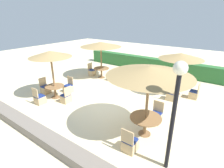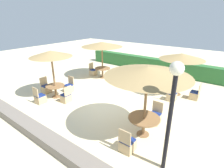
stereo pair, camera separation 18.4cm
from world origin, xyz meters
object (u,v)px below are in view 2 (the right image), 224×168
Objects in this scene: parasol_front_right at (148,72)px; patio_chair_front_left_south at (40,98)px; parasol_back_left at (102,44)px; round_table_front_right at (144,121)px; lamp_post at (173,98)px; patio_chair_back_left_west at (93,72)px; round_table_back_left at (103,70)px; patio_chair_back_left_east at (114,77)px; parasol_front_left at (51,54)px; patio_chair_front_left_west at (46,88)px; patio_chair_back_right_east at (195,95)px; patio_chair_front_right_north at (155,117)px; patio_chair_front_right_south at (127,144)px; patio_chair_back_right_south at (172,96)px; patio_chair_front_left_north at (69,88)px; parasol_back_right at (182,57)px; patio_chair_back_right_north at (182,85)px; round_table_front_left at (55,88)px; patio_chair_front_left_east at (66,97)px; round_table_back_right at (178,85)px.

parasol_front_right reaches higher than patio_chair_front_left_south.
parasol_front_right is at bearing -37.20° from parasol_back_left.
lamp_post is at bearing -40.64° from round_table_front_right.
patio_chair_back_left_west is at bearing 100.45° from patio_chair_front_left_south.
round_table_back_left is 1.20× the size of patio_chair_back_left_east.
parasol_back_left is at bearing 142.80° from parasol_front_right.
parasol_front_left is at bearing -89.67° from parasol_back_left.
patio_chair_front_left_west is (-0.99, 0.05, -2.20)m from parasol_front_left.
patio_chair_front_left_west is at bearing 120.91° from patio_chair_back_right_east.
patio_chair_front_right_south is at bearing 88.87° from patio_chair_front_right_north.
patio_chair_back_right_south is at bearing -98.21° from patio_chair_back_left_east.
patio_chair_front_left_north is (-5.49, 2.12, 0.00)m from patio_chair_front_right_south.
patio_chair_back_left_west is 6.67m from parasol_back_right.
patio_chair_back_right_north is 0.91× the size of round_table_front_left.
lamp_post is 3.57× the size of patio_chair_back_right_north.
patio_chair_front_right_north is 4.71m from patio_chair_front_left_east.
patio_chair_front_left_west is at bearing 87.33° from patio_chair_front_left_east.
patio_chair_back_left_east is 6.94m from patio_chair_front_right_south.
parasol_front_left is at bearing 87.37° from patio_chair_front_left_east.
patio_chair_front_left_east is (1.00, 0.91, 0.00)m from patio_chair_front_left_south.
patio_chair_back_left_west is at bearing -177.30° from parasol_back_right.
parasol_front_left is at bearing 153.43° from round_table_front_left.
parasol_front_right is 1.24× the size of parasol_back_right.
patio_chair_front_left_north is at bearing 169.71° from parasol_front_right.
round_table_back_right is 6.98m from round_table_front_left.
patio_chair_back_left_west and patio_chair_back_left_east have the same top height.
patio_chair_back_right_south is at bearing -86.38° from patio_chair_front_right_north.
parasol_back_left is 2.42m from patio_chair_back_left_east.
round_table_back_left is 3.23m from patio_chair_front_left_north.
patio_chair_back_left_west and patio_chair_back_right_south have the same top height.
patio_chair_front_left_east is at bearing 133.54° from patio_chair_front_left_north.
patio_chair_back_left_west is at bearing 103.51° from parasol_front_left.
parasol_front_left is at bearing 9.99° from patio_chair_front_right_north.
round_table_front_left is (-6.76, 1.12, -1.81)m from lamp_post.
patio_chair_back_left_west is at bearing 103.51° from round_table_front_left.
patio_chair_back_right_east is at bearing 34.97° from round_table_front_left.
round_table_back_left is (0.00, 0.00, -1.86)m from parasol_back_left.
patio_chair_back_left_east is at bearing 88.49° from patio_chair_back_left_west.
patio_chair_front_left_north is (1.01, -3.24, 0.00)m from patio_chair_back_left_west.
round_table_back_left is 1.01× the size of round_table_back_right.
patio_chair_front_left_north is at bearing -89.40° from round_table_back_left.
parasol_back_right is (4.33, 0.35, 1.98)m from patio_chair_back_left_east.
parasol_front_right is (4.50, -4.18, 2.30)m from patio_chair_back_left_east.
patio_chair_front_left_west is at bearing -151.56° from patio_chair_back_right_south.
patio_chair_front_left_south is 1.36m from patio_chair_front_left_west.
round_table_back_right is 1.19× the size of patio_chair_front_left_north.
lamp_post is 3.57× the size of patio_chair_back_right_east.
patio_chair_back_left_east is 0.78× the size of round_table_front_right.
lamp_post is 3.57× the size of patio_chair_front_right_north.
parasol_back_right is 6.71m from patio_chair_front_left_north.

